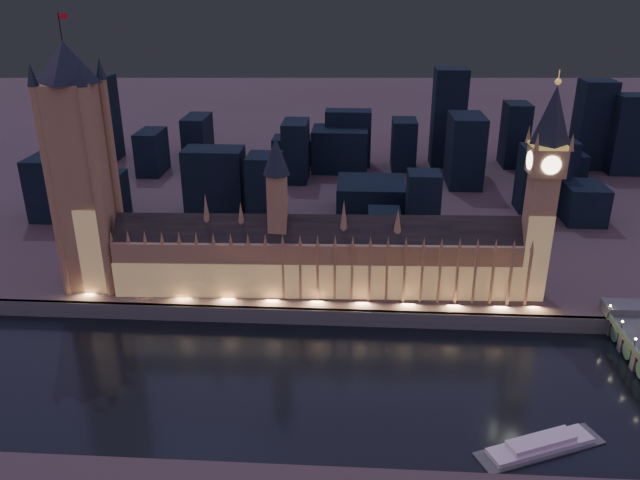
# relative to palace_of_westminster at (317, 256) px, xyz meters

# --- Properties ---
(ground_plane) EXTENTS (2000.00, 2000.00, 0.00)m
(ground_plane) POSITION_rel_palace_of_westminster_xyz_m (-3.13, -61.75, -26.37)
(ground_plane) COLOR black
(ground_plane) RESTS_ON ground
(north_bank) EXTENTS (2000.00, 960.00, 8.00)m
(north_bank) POSITION_rel_palace_of_westminster_xyz_m (-3.13, 458.25, -22.37)
(north_bank) COLOR #483636
(north_bank) RESTS_ON ground
(embankment_wall) EXTENTS (2000.00, 2.50, 8.00)m
(embankment_wall) POSITION_rel_palace_of_westminster_xyz_m (-3.13, -20.75, -22.37)
(embankment_wall) COLOR #425251
(embankment_wall) RESTS_ON ground
(palace_of_westminster) EXTENTS (202.00, 27.35, 78.00)m
(palace_of_westminster) POSITION_rel_palace_of_westminster_xyz_m (0.00, 0.00, 0.00)
(palace_of_westminster) COLOR #9A7656
(palace_of_westminster) RESTS_ON north_bank
(victoria_tower) EXTENTS (31.68, 31.68, 131.73)m
(victoria_tower) POSITION_rel_palace_of_westminster_xyz_m (-113.13, 0.18, 47.20)
(victoria_tower) COLOR #9A7656
(victoria_tower) RESTS_ON north_bank
(elizabeth_tower) EXTENTS (18.00, 18.00, 109.11)m
(elizabeth_tower) POSITION_rel_palace_of_westminster_xyz_m (104.87, 0.17, 42.48)
(elizabeth_tower) COLOR #9A7656
(elizabeth_tower) RESTS_ON north_bank
(river_boat) EXTENTS (48.74, 29.10, 4.50)m
(river_boat) POSITION_rel_palace_of_westminster_xyz_m (85.48, -102.17, -24.81)
(river_boat) COLOR #425251
(river_boat) RESTS_ON ground
(city_backdrop) EXTENTS (491.65, 215.63, 79.57)m
(city_backdrop) POSITION_rel_palace_of_westminster_xyz_m (40.21, 185.70, 4.73)
(city_backdrop) COLOR black
(city_backdrop) RESTS_ON north_bank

